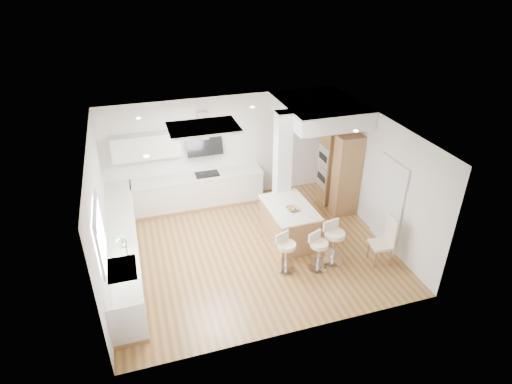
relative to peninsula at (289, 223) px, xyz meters
name	(u,v)px	position (x,y,z in m)	size (l,w,h in m)	color
ground	(251,250)	(-0.93, -0.12, -0.45)	(6.00, 6.00, 0.00)	#9D6D3A
ceiling	(251,250)	(-0.93, -0.12, -0.45)	(6.00, 5.00, 0.02)	white
wall_back	(223,149)	(-0.93, 2.38, 0.95)	(6.00, 0.04, 2.80)	silver
wall_left	(100,219)	(-3.93, -0.12, 0.95)	(0.04, 5.00, 2.80)	silver
wall_right	(377,176)	(2.07, -0.12, 0.95)	(0.04, 5.00, 2.80)	silver
skylight	(204,128)	(-1.72, 0.48, 2.32)	(4.10, 2.10, 0.06)	silver
window_left	(99,231)	(-3.89, -1.02, 1.24)	(0.06, 1.28, 1.07)	white
doorway_right	(388,204)	(2.04, -0.72, 0.55)	(0.05, 1.00, 2.10)	#4B423B
counter_left	(123,249)	(-3.63, 0.11, 0.01)	(0.63, 4.50, 1.35)	#A07244
counter_back	(191,183)	(-1.85, 2.11, 0.24)	(3.62, 0.63, 2.50)	#A07244
pillar	(282,170)	(0.12, 0.83, 0.95)	(0.35, 0.35, 2.80)	silver
soffit	(319,110)	(1.17, 1.28, 2.15)	(1.78, 2.20, 0.40)	white
oven_column	(338,169)	(1.74, 1.11, 0.60)	(0.63, 1.21, 2.10)	#A07244
peninsula	(289,223)	(0.00, 0.00, 0.00)	(1.03, 1.50, 0.96)	#A07244
bar_stool_a	(286,251)	(-0.45, -1.00, 0.04)	(0.51, 0.51, 0.88)	silver
bar_stool_b	(318,250)	(0.20, -1.15, 0.03)	(0.51, 0.51, 0.86)	silver
bar_stool_c	(334,240)	(0.61, -1.02, 0.09)	(0.51, 0.51, 0.97)	silver
dining_chair	(386,239)	(1.66, -1.34, 0.14)	(0.46, 0.46, 1.10)	beige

